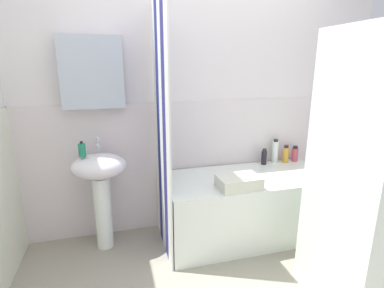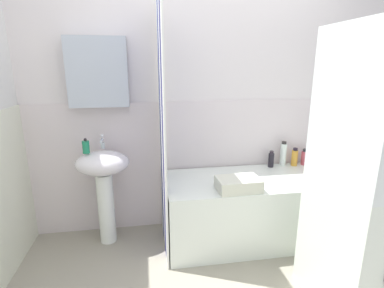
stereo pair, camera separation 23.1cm
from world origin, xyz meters
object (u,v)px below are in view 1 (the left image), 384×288
Objects in this scene: sink at (100,180)px; lotion_bottle at (286,154)px; soap_dispenser at (82,150)px; shampoo_bottle at (264,157)px; body_wash_bottle at (295,154)px; bathtub at (247,206)px; washer_dryer_stack at (378,173)px; towel_folded at (239,182)px; conditioner_bottle at (275,151)px.

lotion_bottle is at bearing 3.68° from sink.
soap_dispenser is 0.79× the size of shampoo_bottle.
bathtub is at bearing -157.28° from body_wash_bottle.
soap_dispenser is at bearing -167.28° from sink.
body_wash_bottle is 0.09× the size of washer_dryer_stack.
soap_dispenser reaches higher than body_wash_bottle.
body_wash_bottle is 0.11m from lotion_bottle.
body_wash_bottle is 1.16m from washer_dryer_stack.
bathtub is 0.78m from body_wash_bottle.
lotion_bottle is (1.78, 0.11, 0.04)m from sink.
body_wash_bottle is 0.96m from towel_folded.
conditioner_bottle is at bearing 4.62° from sink.
lotion_bottle is at bearing 4.24° from soap_dispenser.
washer_dryer_stack reaches higher than bathtub.
soap_dispenser reaches higher than towel_folded.
sink reaches higher than shampoo_bottle.
bathtub is 0.86× the size of washer_dryer_stack.
sink is 4.70× the size of lotion_bottle.
sink is at bearing -175.38° from conditioner_bottle.
towel_folded is at bearing -18.71° from sink.
body_wash_bottle is 0.35m from shampoo_bottle.
washer_dryer_stack is (0.17, -1.11, 0.23)m from shampoo_bottle.
bathtub is at bearing -138.27° from shampoo_bottle.
washer_dryer_stack reaches higher than lotion_bottle.
sink is 0.56× the size of bathtub.
sink is at bearing -176.26° from body_wash_bottle.
body_wash_bottle is at bearing 4.68° from lotion_bottle.
conditioner_bottle is at bearing 177.07° from body_wash_bottle.
lotion_bottle is (0.53, 0.26, 0.37)m from bathtub.
sink is 5.25× the size of body_wash_bottle.
washer_dryer_stack reaches higher than conditioner_bottle.
soap_dispenser is 0.71× the size of lotion_bottle.
lotion_bottle reaches higher than body_wash_bottle.
sink is at bearing -176.32° from lotion_bottle.
lotion_bottle is at bearing 26.07° from bathtub.
soap_dispenser is at bearing 175.01° from bathtub.
sink is at bearing 161.29° from towel_folded.
sink is 1.79m from lotion_bottle.
bathtub is 9.41× the size of body_wash_bottle.
shampoo_bottle is (0.29, 0.26, 0.36)m from bathtub.
sink is 3.44× the size of conditioner_bottle.
towel_folded is at bearing -15.84° from soap_dispenser.
conditioner_bottle is at bearing 33.68° from bathtub.
shampoo_bottle is 0.67m from towel_folded.
sink is 1.68m from conditioner_bottle.
bathtub is at bearing -6.62° from sink.
bathtub is 4.45× the size of towel_folded.
body_wash_bottle is 0.90× the size of lotion_bottle.
towel_folded is 0.94m from washer_dryer_stack.
washer_dryer_stack is (-0.18, -1.12, 0.23)m from body_wash_bottle.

